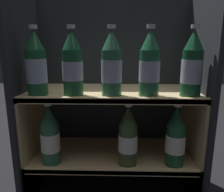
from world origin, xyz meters
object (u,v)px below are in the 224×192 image
Objects in this scene: bottle_upper_front_3 at (150,66)px; bottle_lower_front_0 at (50,137)px; bottle_upper_front_1 at (73,65)px; bottle_upper_front_4 at (192,66)px; bottle_upper_front_2 at (112,66)px; bottle_lower_front_2 at (176,138)px; bottle_upper_front_0 at (36,65)px; bottle_lower_front_1 at (128,138)px.

bottle_lower_front_0 is (-0.39, 0.00, -0.29)m from bottle_upper_front_3.
bottle_upper_front_4 is (0.45, 0.00, -0.00)m from bottle_upper_front_1.
bottle_lower_front_2 is at bearing 0.00° from bottle_upper_front_2.
bottle_upper_front_0 is at bearing 180.00° from bottle_upper_front_2.
bottle_upper_front_0 is 1.00× the size of bottle_lower_front_2.
bottle_upper_front_2 and bottle_upper_front_3 have the same top height.
bottle_lower_front_2 is at bearing 0.00° from bottle_lower_front_1.
bottle_upper_front_1 reaches higher than bottle_lower_front_0.
bottle_upper_front_1 and bottle_upper_front_3 have the same top height.
bottle_upper_front_0 and bottle_upper_front_2 have the same top height.
bottle_lower_front_2 is at bearing -0.00° from bottle_upper_front_1.
bottle_upper_front_4 is 0.37m from bottle_lower_front_1.
bottle_upper_front_3 reaches higher than bottle_lower_front_1.
bottle_upper_front_1 is 1.00× the size of bottle_lower_front_1.
bottle_lower_front_0 is at bearing 180.00° from bottle_lower_front_2.
bottle_upper_front_0 is 0.59m from bottle_upper_front_4.
bottle_upper_front_4 is 1.00× the size of bottle_lower_front_0.
bottle_upper_front_3 is (0.29, -0.00, -0.00)m from bottle_upper_front_1.
bottle_upper_front_2 is 1.00× the size of bottle_lower_front_2.
bottle_lower_front_0 is 1.00× the size of bottle_lower_front_1.
bottle_upper_front_1 is at bearing 0.00° from bottle_lower_front_0.
bottle_upper_front_2 reaches higher than bottle_lower_front_1.
bottle_upper_front_2 is at bearing 180.00° from bottle_upper_front_3.
bottle_upper_front_1 and bottle_upper_front_2 have the same top height.
bottle_upper_front_3 is 1.00× the size of bottle_lower_front_0.
bottle_upper_front_0 is at bearing 180.00° from bottle_lower_front_0.
bottle_lower_front_2 is (0.41, -0.00, -0.29)m from bottle_upper_front_1.
bottle_upper_front_0 and bottle_upper_front_1 have the same top height.
bottle_lower_front_1 is at bearing -0.00° from bottle_upper_front_0.
bottle_lower_front_1 is at bearing 180.00° from bottle_upper_front_3.
bottle_lower_front_1 is (0.35, -0.00, -0.29)m from bottle_upper_front_0.
bottle_upper_front_1 is 1.00× the size of bottle_upper_front_4.
bottle_lower_front_1 is at bearing -180.00° from bottle_upper_front_4.
bottle_upper_front_1 is 0.50m from bottle_lower_front_2.
bottle_upper_front_4 is at bearing 0.00° from bottle_upper_front_0.
bottle_lower_front_0 and bottle_lower_front_1 have the same top height.
bottle_upper_front_1 is 1.00× the size of bottle_upper_front_3.
bottle_lower_front_1 is at bearing 180.00° from bottle_lower_front_2.
bottle_lower_front_0 is (-0.10, 0.00, -0.29)m from bottle_upper_front_1.
bottle_lower_front_2 is at bearing 0.00° from bottle_upper_front_3.
bottle_upper_front_1 is 1.00× the size of bottle_upper_front_2.
bottle_upper_front_4 is (0.59, 0.00, 0.00)m from bottle_upper_front_0.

